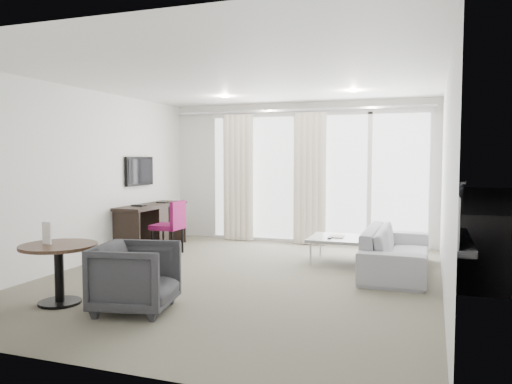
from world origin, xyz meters
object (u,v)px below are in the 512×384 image
(desk_chair, at_px, (167,227))
(rattan_chair_b, at_px, (433,216))
(coffee_table, at_px, (339,250))
(rattan_chair_a, at_px, (343,213))
(desk, at_px, (152,227))
(tub_armchair, at_px, (136,277))
(sofa, at_px, (397,250))
(round_table, at_px, (59,274))

(desk_chair, xyz_separation_m, rattan_chair_b, (4.12, 2.99, 0.01))
(coffee_table, xyz_separation_m, rattan_chair_a, (-0.50, 3.28, 0.19))
(desk, bearing_deg, rattan_chair_b, 30.20)
(desk, bearing_deg, coffee_table, -0.67)
(tub_armchair, distance_m, sofa, 3.64)
(desk, height_order, rattan_chair_b, rattan_chair_b)
(desk_chair, height_order, rattan_chair_a, desk_chair)
(coffee_table, distance_m, rattan_chair_b, 3.04)
(desk, height_order, tub_armchair, desk)
(rattan_chair_b, bearing_deg, rattan_chair_a, 156.93)
(desk_chair, distance_m, round_table, 2.89)
(desk_chair, height_order, rattan_chair_b, rattan_chair_b)
(desk_chair, bearing_deg, tub_armchair, -66.69)
(round_table, height_order, coffee_table, round_table)
(desk_chair, xyz_separation_m, round_table, (0.30, -2.87, -0.12))
(round_table, relative_size, rattan_chair_b, 0.90)
(sofa, distance_m, rattan_chair_b, 3.13)
(desk, bearing_deg, sofa, -5.72)
(coffee_table, bearing_deg, rattan_chair_b, 63.76)
(desk, relative_size, coffee_table, 1.92)
(round_table, distance_m, sofa, 4.35)
(rattan_chair_b, bearing_deg, tub_armchair, -122.21)
(desk_chair, distance_m, tub_armchair, 3.08)
(tub_armchair, relative_size, rattan_chair_a, 1.03)
(desk, xyz_separation_m, rattan_chair_a, (2.76, 3.25, -0.01))
(sofa, bearing_deg, round_table, 129.66)
(round_table, bearing_deg, rattan_chair_a, 72.93)
(desk, bearing_deg, round_table, -76.19)
(tub_armchair, relative_size, rattan_chair_b, 0.86)
(desk, height_order, rattan_chair_a, desk)
(coffee_table, relative_size, rattan_chair_a, 1.12)
(rattan_chair_a, height_order, rattan_chair_b, rattan_chair_b)
(desk, distance_m, sofa, 4.15)
(tub_armchair, bearing_deg, sofa, -53.15)
(coffee_table, xyz_separation_m, rattan_chair_b, (1.34, 2.71, 0.26))
(tub_armchair, bearing_deg, desk_chair, 12.13)
(tub_armchair, distance_m, rattan_chair_b, 6.49)
(desk, xyz_separation_m, rattan_chair_b, (4.60, 2.68, 0.07))
(tub_armchair, distance_m, coffee_table, 3.46)
(tub_armchair, xyz_separation_m, rattan_chair_a, (1.05, 6.38, 0.02))
(tub_armchair, bearing_deg, round_table, 81.87)
(round_table, height_order, rattan_chair_a, rattan_chair_a)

